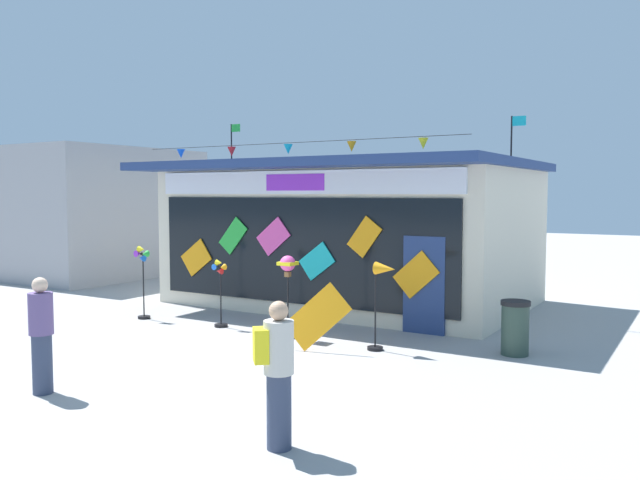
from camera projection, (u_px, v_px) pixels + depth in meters
name	position (u px, v px, depth m)	size (l,w,h in m)	color
ground_plane	(190.00, 355.00, 11.52)	(80.00, 80.00, 0.00)	#9E9B99
kite_shop_building	(353.00, 232.00, 17.10)	(9.07, 6.55, 4.89)	beige
wind_spinner_far_left	(142.00, 271.00, 14.80)	(0.35, 0.28, 1.67)	black
wind_spinner_left	(220.00, 287.00, 13.90)	(0.31, 0.28, 1.46)	black
wind_spinner_center_left	(288.00, 278.00, 12.88)	(0.39, 0.39, 1.64)	black
wind_spinner_center_right	(383.00, 285.00, 11.76)	(0.54, 0.29, 1.63)	black
person_near_camera	(277.00, 371.00, 7.26)	(0.46, 0.45, 1.68)	#333D56
person_mid_plaza	(41.00, 335.00, 9.28)	(0.34, 0.34, 1.68)	#333D56
trash_bin	(515.00, 327.00, 11.53)	(0.52, 0.52, 0.97)	#2D4238
display_kite_on_ground	(317.00, 317.00, 11.82)	(0.65, 0.03, 1.17)	orange
neighbour_building	(79.00, 212.00, 23.25)	(6.67, 6.14, 4.38)	#99999E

